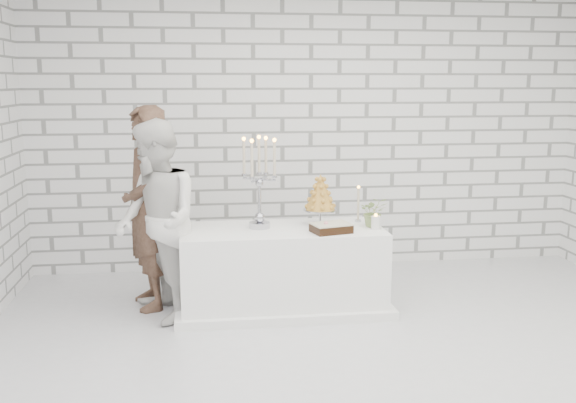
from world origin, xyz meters
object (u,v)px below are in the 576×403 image
object	(u,v)px
groom	(147,208)
candelabra	(259,182)
croquembouche	(320,200)
bride	(157,221)
cake_table	(282,269)

from	to	relation	value
groom	candelabra	distance (m)	1.05
croquembouche	groom	bearing A→B (deg)	174.96
bride	candelabra	world-z (taller)	bride
candelabra	croquembouche	xyz separation A→B (m)	(0.56, 0.05, -0.18)
candelabra	cake_table	bearing A→B (deg)	-12.81
cake_table	croquembouche	world-z (taller)	croquembouche
bride	croquembouche	size ratio (longest dim) A/B	3.69
groom	candelabra	world-z (taller)	groom
cake_table	bride	bearing A→B (deg)	-174.02
groom	bride	bearing A→B (deg)	0.64
cake_table	bride	distance (m)	1.21
groom	croquembouche	world-z (taller)	groom
cake_table	croquembouche	distance (m)	0.71
cake_table	candelabra	bearing A→B (deg)	167.19
bride	croquembouche	bearing A→B (deg)	77.60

